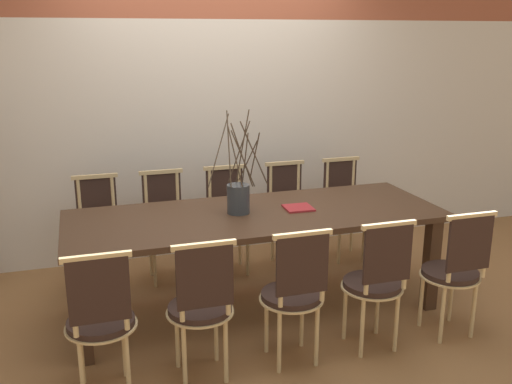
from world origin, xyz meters
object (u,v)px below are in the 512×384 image
chair_near_center (295,290)px  vase_centerpiece (238,196)px  dining_table (256,225)px  chair_far_center (228,215)px  book_stack (299,208)px

chair_near_center → vase_centerpiece: (-0.12, 0.79, 0.37)m
dining_table → chair_far_center: chair_far_center is taller
dining_table → vase_centerpiece: bearing=161.9°
vase_centerpiece → book_stack: vase_centerpiece is taller
chair_near_center → dining_table: bearing=90.1°
book_stack → vase_centerpiece: bearing=174.6°
chair_near_center → chair_far_center: bearing=90.3°
chair_far_center → dining_table: bearing=90.4°
chair_near_center → book_stack: chair_near_center is taller
dining_table → chair_near_center: 0.77m
chair_near_center → book_stack: size_ratio=4.34×
vase_centerpiece → dining_table: bearing=-18.1°
dining_table → chair_far_center: size_ratio=2.96×
dining_table → book_stack: (0.32, -0.00, 0.09)m
chair_far_center → book_stack: bearing=113.2°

